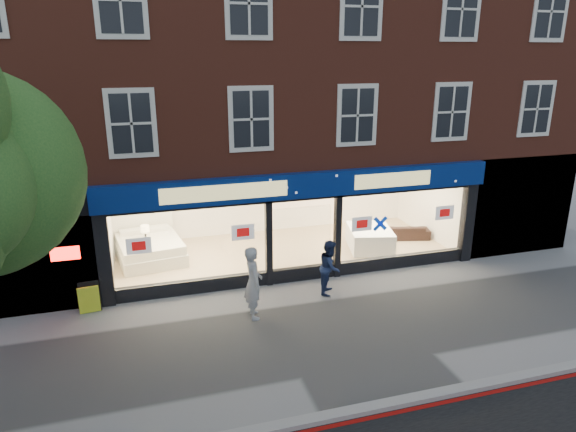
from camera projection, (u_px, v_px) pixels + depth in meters
name	position (u px, v px, depth m)	size (l,w,h in m)	color
ground	(342.00, 330.00, 12.51)	(120.00, 120.00, 0.00)	gray
kerb_line	(405.00, 411.00, 9.67)	(60.00, 0.10, 0.01)	#8C0A07
kerb_stone	(400.00, 402.00, 9.84)	(60.00, 0.25, 0.12)	gray
showroom_floor	(283.00, 252.00, 17.29)	(11.00, 4.50, 0.10)	tan
building	(268.00, 46.00, 16.81)	(19.00, 8.26, 10.30)	brown
display_bed	(149.00, 247.00, 16.52)	(2.31, 2.66, 1.36)	silver
bedside_table	(147.00, 250.00, 16.54)	(0.45, 0.45, 0.55)	brown
mattress_stack	(370.00, 238.00, 17.42)	(1.75, 2.02, 0.69)	white
sofa	(405.00, 232.00, 18.34)	(1.69, 0.66, 0.49)	black
a_board	(89.00, 298.00, 13.24)	(0.53, 0.34, 0.81)	#CDE027
pedestrian_grey	(253.00, 282.00, 12.87)	(0.69, 0.46, 1.90)	#A1A3A9
pedestrian_blue	(330.00, 267.00, 14.25)	(0.75, 0.59, 1.55)	#1A264B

